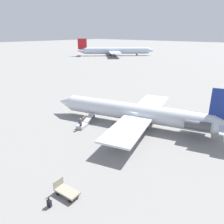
% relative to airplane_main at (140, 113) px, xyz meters
% --- Properties ---
extents(ground_plane, '(600.00, 600.00, 0.00)m').
position_rel_airplane_main_xyz_m(ground_plane, '(0.87, 0.26, -2.04)').
color(ground_plane, gray).
extents(airplane_main, '(27.72, 21.33, 6.81)m').
position_rel_airplane_main_xyz_m(airplane_main, '(0.00, 0.00, 0.00)').
color(airplane_main, silver).
rests_on(airplane_main, ground).
extents(airplane_taxiing_distant, '(36.23, 36.63, 9.70)m').
position_rel_airplane_main_xyz_m(airplane_taxiing_distant, '(69.61, -76.69, 0.85)').
color(airplane_taxiing_distant, silver).
rests_on(airplane_taxiing_distant, ground).
extents(boarding_stairs, '(2.12, 4.14, 1.70)m').
position_rel_airplane_main_xyz_m(boarding_stairs, '(6.10, 5.80, -1.67)').
color(boarding_stairs, '#B2B2B7').
rests_on(boarding_stairs, ground).
extents(passenger, '(0.42, 0.56, 1.74)m').
position_rel_airplane_main_xyz_m(passenger, '(5.66, 6.78, -1.04)').
color(passenger, '#23232D').
rests_on(passenger, ground).
extents(luggage_cart, '(2.31, 1.33, 1.22)m').
position_rel_airplane_main_xyz_m(luggage_cart, '(-3.72, 16.71, -1.58)').
color(luggage_cart, '#9E937F').
rests_on(luggage_cart, ground).
extents(suitcase, '(0.41, 0.32, 0.88)m').
position_rel_airplane_main_xyz_m(suitcase, '(-3.77, 18.44, -1.71)').
color(suitcase, black).
rests_on(suitcase, ground).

